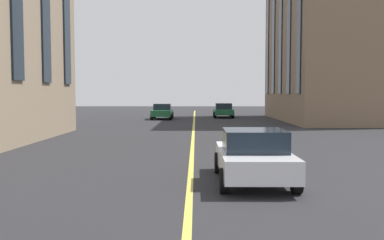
# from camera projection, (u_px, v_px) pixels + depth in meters

# --- Properties ---
(lane_centre_line) EXTENTS (80.00, 0.16, 0.01)m
(lane_centre_line) POSITION_uv_depth(u_px,v_px,m) (192.00, 150.00, 17.33)
(lane_centre_line) COLOR #D8C64C
(lane_centre_line) RESTS_ON ground_plane
(car_white_trailing) EXTENTS (3.90, 1.89, 1.40)m
(car_white_trailing) POSITION_uv_depth(u_px,v_px,m) (253.00, 156.00, 10.97)
(car_white_trailing) COLOR silver
(car_white_trailing) RESTS_ON ground_plane
(car_green_parked_b) EXTENTS (3.90, 1.89, 1.40)m
(car_green_parked_b) POSITION_uv_depth(u_px,v_px,m) (162.00, 111.00, 38.37)
(car_green_parked_b) COLOR #1E6038
(car_green_parked_b) RESTS_ON ground_plane
(car_green_mid) EXTENTS (3.90, 1.89, 1.40)m
(car_green_mid) POSITION_uv_depth(u_px,v_px,m) (223.00, 110.00, 40.81)
(car_green_mid) COLOR #1E6038
(car_green_mid) RESTS_ON ground_plane
(building_right_near) EXTENTS (16.30, 9.13, 16.61)m
(building_right_near) POSITION_uv_depth(u_px,v_px,m) (334.00, 24.00, 35.97)
(building_right_near) COLOR #846B51
(building_right_near) RESTS_ON ground_plane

